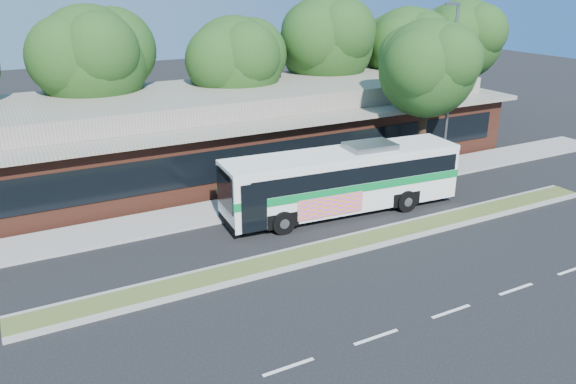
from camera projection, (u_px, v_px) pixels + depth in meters
name	position (u px, v px, depth m)	size (l,w,h in m)	color
ground	(362.00, 250.00, 22.39)	(120.00, 120.00, 0.00)	black
median_strip	(354.00, 243.00, 22.86)	(26.00, 1.10, 0.15)	#3D4A1F
sidewalk	(287.00, 198.00, 27.66)	(44.00, 2.60, 0.12)	gray
plaza_building	(234.00, 128.00, 32.38)	(33.20, 11.20, 4.45)	#5B2A1C
lamp_post	(450.00, 85.00, 29.82)	(0.93, 0.18, 9.07)	slate
tree_bg_b	(98.00, 58.00, 30.69)	(6.69, 6.00, 9.00)	black
tree_bg_c	(240.00, 61.00, 33.54)	(6.24, 5.60, 8.26)	black
tree_bg_d	(331.00, 40.00, 37.18)	(6.91, 6.20, 9.37)	black
tree_bg_e	(411.00, 47.00, 39.20)	(6.47, 5.80, 8.50)	black
tree_bg_f	(465.00, 37.00, 42.56)	(6.69, 6.00, 8.92)	black
transit_bus	(343.00, 176.00, 25.57)	(11.35, 3.28, 3.15)	silver
sidewalk_tree	(432.00, 66.00, 29.23)	(5.64, 5.06, 8.36)	black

